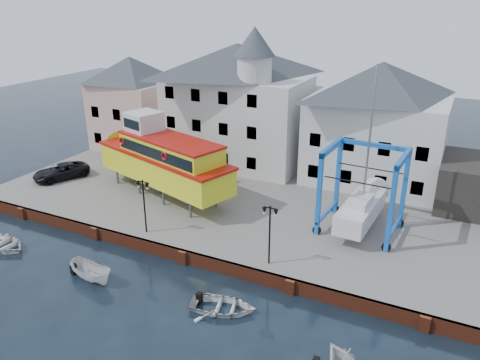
% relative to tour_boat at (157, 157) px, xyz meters
% --- Properties ---
extents(ground, '(140.00, 140.00, 0.00)m').
position_rel_tour_boat_xyz_m(ground, '(7.56, -7.87, -4.36)').
color(ground, black).
rests_on(ground, ground).
extents(hardstanding, '(44.00, 22.00, 1.00)m').
position_rel_tour_boat_xyz_m(hardstanding, '(7.56, 3.13, -3.86)').
color(hardstanding, slate).
rests_on(hardstanding, ground).
extents(quay_wall, '(44.00, 0.47, 1.00)m').
position_rel_tour_boat_xyz_m(quay_wall, '(7.56, -7.76, -3.86)').
color(quay_wall, maroon).
rests_on(quay_wall, ground).
extents(building_pink, '(8.00, 7.00, 10.30)m').
position_rel_tour_boat_xyz_m(building_pink, '(-10.44, 10.13, 1.79)').
color(building_pink, tan).
rests_on(building_pink, hardstanding).
extents(building_white_main, '(14.00, 8.30, 14.00)m').
position_rel_tour_boat_xyz_m(building_white_main, '(2.69, 10.52, 2.99)').
color(building_white_main, silver).
rests_on(building_white_main, hardstanding).
extents(building_white_right, '(12.00, 8.00, 11.20)m').
position_rel_tour_boat_xyz_m(building_white_right, '(16.56, 11.13, 2.24)').
color(building_white_right, silver).
rests_on(building_white_right, hardstanding).
extents(lamp_post_left, '(1.12, 0.32, 4.20)m').
position_rel_tour_boat_xyz_m(lamp_post_left, '(3.56, -6.67, -0.18)').
color(lamp_post_left, black).
rests_on(lamp_post_left, hardstanding).
extents(lamp_post_right, '(1.12, 0.32, 4.20)m').
position_rel_tour_boat_xyz_m(lamp_post_right, '(13.56, -6.67, -0.18)').
color(lamp_post_right, black).
rests_on(lamp_post_right, hardstanding).
extents(tour_boat, '(16.75, 8.61, 7.12)m').
position_rel_tour_boat_xyz_m(tour_boat, '(0.00, 0.00, 0.00)').
color(tour_boat, '#59595E').
rests_on(tour_boat, hardstanding).
extents(travel_lift, '(6.00, 8.26, 12.32)m').
position_rel_tour_boat_xyz_m(travel_lift, '(17.88, 1.37, -1.29)').
color(travel_lift, '#103ABC').
rests_on(travel_lift, hardstanding).
extents(van, '(4.37, 5.72, 1.44)m').
position_rel_tour_boat_xyz_m(van, '(-10.47, -1.39, -2.63)').
color(van, black).
rests_on(van, hardstanding).
extents(motorboat_a, '(3.80, 1.89, 1.40)m').
position_rel_tour_boat_xyz_m(motorboat_a, '(3.24, -12.28, -4.36)').
color(motorboat_a, silver).
rests_on(motorboat_a, ground).
extents(motorboat_b, '(4.63, 3.83, 0.83)m').
position_rel_tour_boat_xyz_m(motorboat_b, '(12.53, -11.30, -4.36)').
color(motorboat_b, silver).
rests_on(motorboat_b, ground).
extents(motorboat_d, '(4.54, 3.39, 0.90)m').
position_rel_tour_boat_xyz_m(motorboat_d, '(-5.79, -11.99, -4.36)').
color(motorboat_d, silver).
rests_on(motorboat_d, ground).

